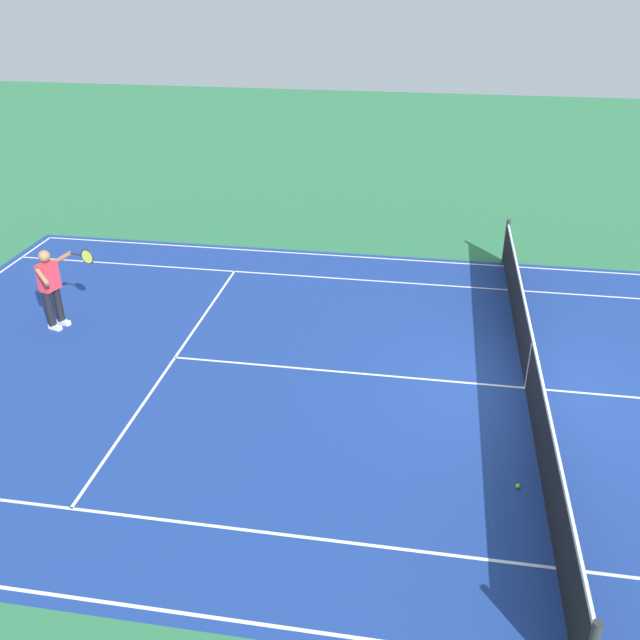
{
  "coord_description": "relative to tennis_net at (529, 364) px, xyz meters",
  "views": [
    {
      "loc": [
        1.86,
        10.71,
        6.67
      ],
      "look_at": [
        3.68,
        -0.25,
        0.9
      ],
      "focal_mm": 39.24,
      "sensor_mm": 36.0,
      "label": 1
    }
  ],
  "objects": [
    {
      "name": "tennis_ball",
      "position": [
        0.35,
        2.68,
        -0.46
      ],
      "size": [
        0.07,
        0.07,
        0.07
      ],
      "primitive_type": "sphere",
      "color": "#CCE01E",
      "rests_on": "ground_plane"
    },
    {
      "name": "ground_plane",
      "position": [
        0.0,
        0.0,
        -0.49
      ],
      "size": [
        60.0,
        60.0,
        0.0
      ],
      "primitive_type": "plane",
      "color": "#2D7247"
    },
    {
      "name": "tennis_net",
      "position": [
        0.0,
        0.0,
        0.0
      ],
      "size": [
        0.1,
        11.7,
        1.08
      ],
      "color": "#2D2D33",
      "rests_on": "ground_plane"
    },
    {
      "name": "tennis_player_near",
      "position": [
        9.16,
        -0.82,
        0.44
      ],
      "size": [
        1.17,
        0.74,
        1.7
      ],
      "color": "black",
      "rests_on": "ground_plane"
    },
    {
      "name": "court_slab",
      "position": [
        0.0,
        0.0,
        -0.49
      ],
      "size": [
        24.2,
        11.4,
        0.0
      ],
      "primitive_type": "cube",
      "color": "navy",
      "rests_on": "ground_plane"
    },
    {
      "name": "court_line_markings",
      "position": [
        0.0,
        0.0,
        -0.49
      ],
      "size": [
        23.85,
        11.05,
        0.01
      ],
      "color": "white",
      "rests_on": "ground_plane"
    }
  ]
}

